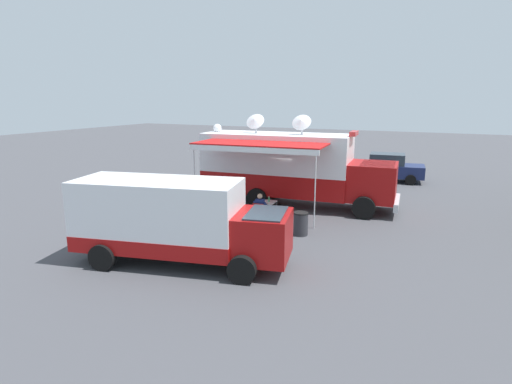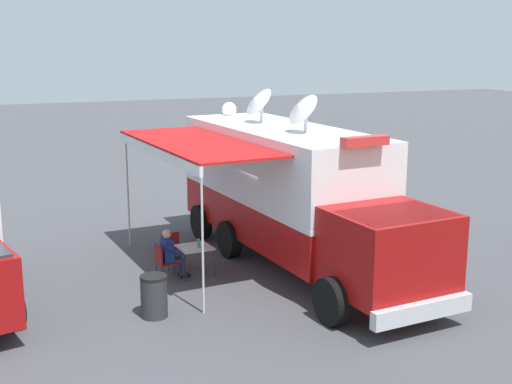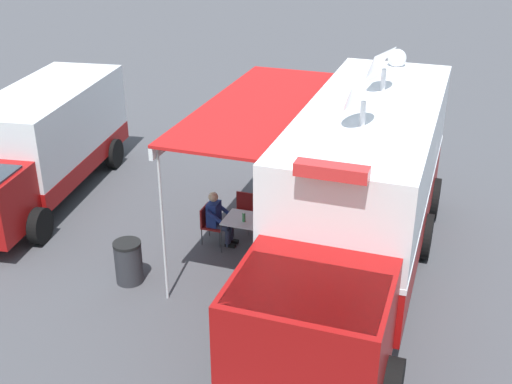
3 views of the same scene
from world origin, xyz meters
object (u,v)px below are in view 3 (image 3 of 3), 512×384
at_px(trash_bin, 129,262).
at_px(traffic_cone, 423,164).
at_px(seated_responder, 218,217).
at_px(support_truck, 43,144).
at_px(folding_table, 243,221).
at_px(water_bottle, 244,217).
at_px(folding_chair_at_table, 210,221).
at_px(folding_chair_beside_table, 245,209).
at_px(command_truck, 359,192).

height_order(trash_bin, traffic_cone, trash_bin).
bearing_deg(seated_responder, support_truck, -6.22).
height_order(folding_table, water_bottle, water_bottle).
xyz_separation_m(folding_chair_at_table, folding_chair_beside_table, (-0.46, -0.89, 0.00)).
distance_m(water_bottle, support_truck, 6.04).
bearing_deg(folding_chair_beside_table, command_truck, 161.22).
height_order(command_truck, water_bottle, command_truck).
distance_m(folding_table, traffic_cone, 6.50).
xyz_separation_m(command_truck, water_bottle, (2.52, -0.04, -1.11)).
relative_size(water_bottle, traffic_cone, 0.39).
height_order(water_bottle, traffic_cone, water_bottle).
bearing_deg(command_truck, traffic_cone, -93.39).
distance_m(command_truck, traffic_cone, 6.17).
distance_m(command_truck, seated_responder, 3.47).
bearing_deg(folding_chair_beside_table, folding_table, 111.97).
bearing_deg(folding_chair_at_table, support_truck, -6.62).
bearing_deg(trash_bin, command_truck, -154.11).
xyz_separation_m(command_truck, support_truck, (8.50, -0.71, -0.56)).
height_order(water_bottle, folding_chair_beside_table, water_bottle).
distance_m(folding_table, trash_bin, 2.69).
distance_m(command_truck, folding_chair_beside_table, 3.43).
distance_m(command_truck, trash_bin, 4.87).
relative_size(folding_chair_beside_table, traffic_cone, 1.50).
height_order(command_truck, support_truck, command_truck).
distance_m(trash_bin, support_truck, 5.20).
relative_size(folding_table, folding_chair_beside_table, 0.99).
distance_m(folding_table, water_bottle, 0.21).
height_order(command_truck, folding_chair_beside_table, command_truck).
height_order(folding_chair_at_table, traffic_cone, folding_chair_at_table).
height_order(command_truck, trash_bin, command_truck).
relative_size(folding_chair_at_table, traffic_cone, 1.50).
bearing_deg(water_bottle, seated_responder, -7.12).
distance_m(folding_chair_beside_table, seated_responder, 0.92).
distance_m(seated_responder, traffic_cone, 6.82).
relative_size(command_truck, trash_bin, 10.61).
height_order(folding_table, seated_responder, seated_responder).
xyz_separation_m(folding_chair_at_table, seated_responder, (-0.19, -0.02, 0.14)).
bearing_deg(folding_table, folding_chair_at_table, 2.71).
bearing_deg(command_truck, seated_responder, -2.31).
relative_size(water_bottle, trash_bin, 0.25).
relative_size(traffic_cone, support_truck, 0.08).
height_order(trash_bin, support_truck, support_truck).
height_order(folding_chair_beside_table, support_truck, support_truck).
relative_size(command_truck, support_truck, 1.36).
relative_size(command_truck, water_bottle, 43.10).
relative_size(water_bottle, folding_chair_beside_table, 0.26).
xyz_separation_m(command_truck, traffic_cone, (-0.35, -5.93, -1.67)).
bearing_deg(command_truck, folding_chair_beside_table, -18.78).
bearing_deg(seated_responder, folding_chair_at_table, 4.58).
relative_size(water_bottle, folding_chair_at_table, 0.26).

